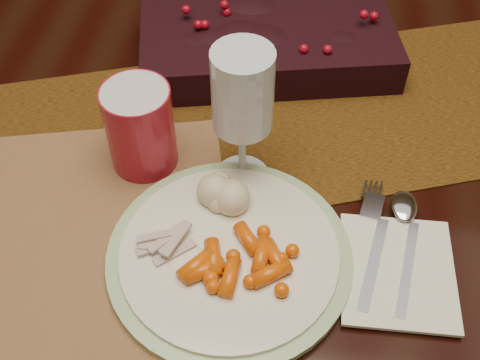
# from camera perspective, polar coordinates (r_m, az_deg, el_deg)

# --- Properties ---
(floor) EXTENTS (5.00, 5.00, 0.00)m
(floor) POSITION_cam_1_polar(r_m,az_deg,el_deg) (1.53, 1.86, -12.62)
(floor) COLOR black
(floor) RESTS_ON ground
(dining_table) EXTENTS (1.80, 1.00, 0.75)m
(dining_table) POSITION_cam_1_polar(r_m,az_deg,el_deg) (1.21, 2.30, -4.33)
(dining_table) COLOR black
(dining_table) RESTS_ON floor
(table_runner) EXTENTS (1.60, 0.84, 0.00)m
(table_runner) POSITION_cam_1_polar(r_m,az_deg,el_deg) (0.85, -1.04, 4.93)
(table_runner) COLOR #4D2B12
(table_runner) RESTS_ON dining_table
(centerpiece) EXTENTS (0.42, 0.27, 0.08)m
(centerpiece) POSITION_cam_1_polar(r_m,az_deg,el_deg) (0.94, 2.65, 13.18)
(centerpiece) COLOR black
(centerpiece) RESTS_ON table_runner
(placemat_main) EXTENTS (0.57, 0.47, 0.00)m
(placemat_main) POSITION_cam_1_polar(r_m,az_deg,el_deg) (0.77, -19.71, -5.53)
(placemat_main) COLOR #9B6549
(placemat_main) RESTS_ON dining_table
(dinner_plate) EXTENTS (0.31, 0.31, 0.02)m
(dinner_plate) POSITION_cam_1_polar(r_m,az_deg,el_deg) (0.71, -1.03, -7.11)
(dinner_plate) COLOR #EFE7CA
(dinner_plate) RESTS_ON placemat_main
(baby_carrots) EXTENTS (0.12, 0.11, 0.02)m
(baby_carrots) POSITION_cam_1_polar(r_m,az_deg,el_deg) (0.69, -0.33, -7.12)
(baby_carrots) COLOR #D84F06
(baby_carrots) RESTS_ON dinner_plate
(mashed_potatoes) EXTENTS (0.09, 0.08, 0.04)m
(mashed_potatoes) POSITION_cam_1_polar(r_m,az_deg,el_deg) (0.73, -1.92, -0.49)
(mashed_potatoes) COLOR #DBCD83
(mashed_potatoes) RESTS_ON dinner_plate
(turkey_shreds) EXTENTS (0.08, 0.07, 0.01)m
(turkey_shreds) POSITION_cam_1_polar(r_m,az_deg,el_deg) (0.70, -7.19, -5.72)
(turkey_shreds) COLOR #B6A89F
(turkey_shreds) RESTS_ON dinner_plate
(napkin) EXTENTS (0.13, 0.15, 0.01)m
(napkin) POSITION_cam_1_polar(r_m,az_deg,el_deg) (0.72, 14.72, -8.36)
(napkin) COLOR #EDEECE
(napkin) RESTS_ON placemat_main
(fork) EXTENTS (0.06, 0.17, 0.00)m
(fork) POSITION_cam_1_polar(r_m,az_deg,el_deg) (0.73, 12.52, -6.27)
(fork) COLOR silver
(fork) RESTS_ON napkin
(spoon) EXTENTS (0.06, 0.17, 0.00)m
(spoon) POSITION_cam_1_polar(r_m,az_deg,el_deg) (0.74, 15.49, -6.20)
(spoon) COLOR silver
(spoon) RESTS_ON napkin
(red_cup) EXTENTS (0.11, 0.11, 0.12)m
(red_cup) POSITION_cam_1_polar(r_m,az_deg,el_deg) (0.78, -9.44, 4.90)
(red_cup) COLOR maroon
(red_cup) RESTS_ON placemat_main
(wine_glass) EXTENTS (0.08, 0.08, 0.20)m
(wine_glass) POSITION_cam_1_polar(r_m,az_deg,el_deg) (0.72, 0.23, 5.57)
(wine_glass) COLOR silver
(wine_glass) RESTS_ON dining_table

